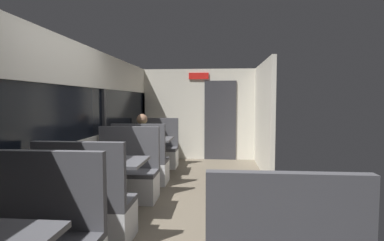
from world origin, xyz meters
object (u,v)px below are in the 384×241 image
(bench_far_window_facing_end, at_px, (141,166))
(coffee_cup_primary, at_px, (147,137))
(dining_table_far_window, at_px, (149,143))
(seated_passenger, at_px, (142,153))
(dining_table_mid_window, at_px, (110,168))
(bench_mid_window_facing_entry, at_px, (126,178))
(bench_far_window_facing_entry, at_px, (157,152))
(bench_mid_window_facing_end, at_px, (87,211))

(bench_far_window_facing_end, height_order, coffee_cup_primary, bench_far_window_facing_end)
(dining_table_far_window, xyz_separation_m, seated_passenger, (0.00, -0.63, -0.10))
(dining_table_mid_window, distance_m, coffee_cup_primary, 2.14)
(dining_table_far_window, distance_m, coffee_cup_primary, 0.20)
(bench_mid_window_facing_entry, height_order, bench_far_window_facing_entry, same)
(bench_far_window_facing_entry, bearing_deg, seated_passenger, -90.00)
(bench_mid_window_facing_entry, bearing_deg, bench_mid_window_facing_end, -90.00)
(bench_mid_window_facing_entry, relative_size, coffee_cup_primary, 12.22)
(bench_far_window_facing_end, relative_size, coffee_cup_primary, 12.22)
(coffee_cup_primary, bearing_deg, dining_table_far_window, 86.98)
(dining_table_mid_window, relative_size, bench_far_window_facing_end, 0.82)
(bench_mid_window_facing_end, relative_size, dining_table_far_window, 1.22)
(seated_passenger, bearing_deg, bench_mid_window_facing_entry, -90.00)
(bench_far_window_facing_end, bearing_deg, bench_mid_window_facing_end, -90.00)
(bench_far_window_facing_end, distance_m, seated_passenger, 0.22)
(bench_mid_window_facing_entry, bearing_deg, seated_passenger, 90.00)
(dining_table_mid_window, relative_size, seated_passenger, 0.71)
(dining_table_mid_window, bearing_deg, coffee_cup_primary, 90.20)
(dining_table_far_window, distance_m, bench_far_window_facing_entry, 0.77)
(seated_passenger, bearing_deg, dining_table_far_window, 90.00)
(bench_mid_window_facing_end, bearing_deg, bench_mid_window_facing_entry, 90.00)
(dining_table_mid_window, relative_size, bench_far_window_facing_entry, 0.82)
(bench_mid_window_facing_entry, height_order, seated_passenger, seated_passenger)
(bench_mid_window_facing_end, distance_m, coffee_cup_primary, 2.87)
(seated_passenger, bearing_deg, bench_far_window_facing_end, -90.00)
(dining_table_far_window, bearing_deg, dining_table_mid_window, -90.00)
(bench_far_window_facing_end, bearing_deg, seated_passenger, 90.00)
(bench_far_window_facing_entry, bearing_deg, dining_table_mid_window, -90.00)
(dining_table_mid_window, distance_m, dining_table_far_window, 2.28)
(bench_far_window_facing_end, relative_size, seated_passenger, 0.87)
(bench_mid_window_facing_end, bearing_deg, seated_passenger, 90.00)
(dining_table_mid_window, relative_size, dining_table_far_window, 1.00)
(bench_mid_window_facing_end, xyz_separation_m, coffee_cup_primary, (-0.01, 2.83, 0.46))
(bench_mid_window_facing_entry, relative_size, seated_passenger, 0.87)
(bench_far_window_facing_end, bearing_deg, coffee_cup_primary, 90.78)
(bench_mid_window_facing_entry, xyz_separation_m, bench_far_window_facing_entry, (0.00, 2.28, 0.00))
(bench_far_window_facing_end, xyz_separation_m, seated_passenger, (0.00, 0.07, 0.21))
(bench_mid_window_facing_entry, xyz_separation_m, dining_table_far_window, (0.00, 1.58, 0.31))
(dining_table_far_window, relative_size, bench_far_window_facing_entry, 0.82)
(bench_mid_window_facing_end, distance_m, bench_mid_window_facing_entry, 1.40)
(dining_table_far_window, xyz_separation_m, bench_far_window_facing_end, (0.00, -0.70, -0.31))
(dining_table_mid_window, bearing_deg, bench_mid_window_facing_entry, 90.00)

